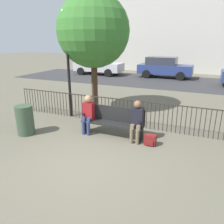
% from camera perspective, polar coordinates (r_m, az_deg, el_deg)
% --- Properties ---
extents(ground_plane, '(80.00, 80.00, 0.00)m').
position_cam_1_polar(ground_plane, '(5.62, -6.83, -12.67)').
color(ground_plane, '#605B4C').
extents(park_bench, '(1.97, 0.45, 0.92)m').
position_cam_1_polar(park_bench, '(6.80, 0.27, -2.20)').
color(park_bench, black).
rests_on(park_bench, ground).
extents(seated_person_0, '(0.34, 0.39, 1.25)m').
position_cam_1_polar(seated_person_0, '(6.96, -6.27, 0.05)').
color(seated_person_0, navy).
rests_on(seated_person_0, ground).
extents(seated_person_1, '(0.34, 0.39, 1.25)m').
position_cam_1_polar(seated_person_1, '(6.36, 6.51, -1.84)').
color(seated_person_1, brown).
rests_on(seated_person_1, ground).
extents(backpack, '(0.33, 0.23, 0.32)m').
position_cam_1_polar(backpack, '(6.39, 9.95, -7.23)').
color(backpack, maroon).
rests_on(backpack, ground).
extents(fence_railing, '(9.01, 0.03, 0.95)m').
position_cam_1_polar(fence_railing, '(7.63, 3.00, 0.55)').
color(fence_railing, '#2D2823').
rests_on(fence_railing, ground).
extents(tree_0, '(2.81, 2.81, 4.62)m').
position_cam_1_polar(tree_0, '(8.93, -4.92, 20.27)').
color(tree_0, '#422D1E').
rests_on(tree_0, ground).
extents(lamp_post, '(0.28, 0.28, 3.95)m').
position_cam_1_polar(lamp_post, '(8.41, -11.61, 15.90)').
color(lamp_post, black).
rests_on(lamp_post, ground).
extents(street_surface, '(24.00, 6.00, 0.01)m').
position_cam_1_polar(street_surface, '(16.58, 14.48, 7.70)').
color(street_surface, '#333335').
rests_on(street_surface, ground).
extents(parked_car_0, '(4.20, 1.94, 1.62)m').
position_cam_1_polar(parked_car_0, '(19.49, -3.77, 12.23)').
color(parked_car_0, '#B7B7BC').
rests_on(parked_car_0, ground).
extents(parked_car_1, '(4.20, 1.94, 1.62)m').
position_cam_1_polar(parked_car_1, '(18.25, 13.46, 11.37)').
color(parked_car_1, navy).
rests_on(parked_car_1, ground).
extents(trash_bin, '(0.54, 0.54, 0.94)m').
position_cam_1_polar(trash_bin, '(7.44, -21.78, -1.97)').
color(trash_bin, '#384C38').
rests_on(trash_bin, ground).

